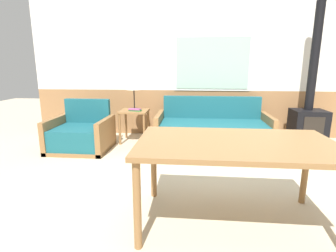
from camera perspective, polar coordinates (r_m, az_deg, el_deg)
ground_plane at (r=2.89m, az=14.22°, el=-15.32°), size 16.00×16.00×0.00m
wall_back at (r=5.17m, az=10.62°, el=12.75°), size 7.20×0.09×2.70m
couch at (r=4.68m, az=9.59°, el=-0.97°), size 1.95×0.90×0.80m
armchair at (r=4.53m, az=-18.37°, el=-1.92°), size 0.94×0.82×0.80m
side_table at (r=4.74m, az=-7.35°, el=2.12°), size 0.49×0.49×0.58m
table_lamp at (r=4.76m, az=-7.46°, el=8.59°), size 0.29×0.29×0.51m
book_stack at (r=4.63m, az=-7.21°, el=3.51°), size 0.23×0.14×0.04m
dining_table at (r=2.26m, az=14.55°, el=-5.02°), size 1.63×0.94×0.74m
wood_stove at (r=5.13m, az=28.36°, el=2.89°), size 0.54×0.48×2.37m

